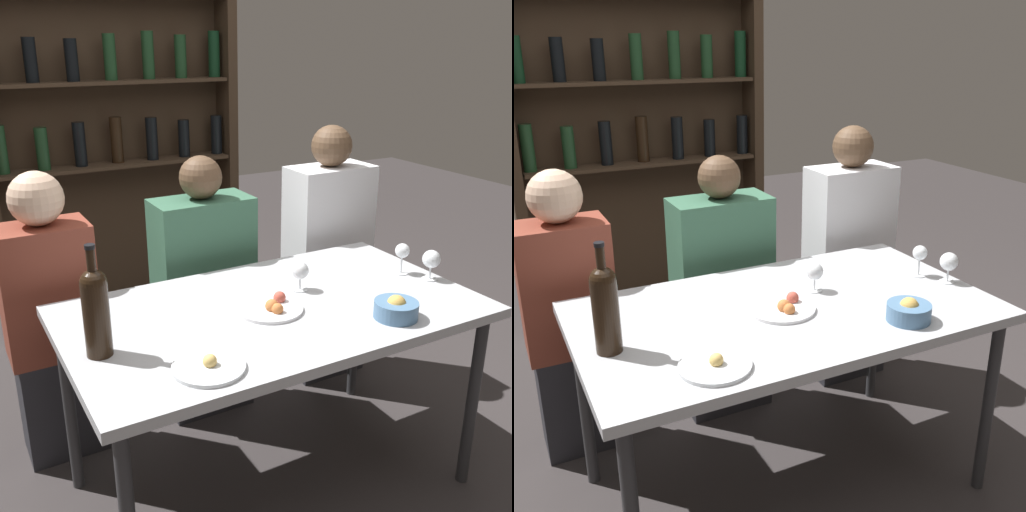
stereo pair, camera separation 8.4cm
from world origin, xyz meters
TOP-DOWN VIEW (x-y plane):
  - ground_plane at (0.00, 0.00)m, footprint 10.00×10.00m
  - dining_table at (0.00, 0.00)m, footprint 1.44×0.82m
  - wine_rack_wall at (0.00, 1.79)m, footprint 1.46×0.21m
  - wine_bottle at (-0.62, -0.03)m, footprint 0.08×0.08m
  - wine_glass_0 at (0.61, 0.03)m, footprint 0.06×0.06m
  - wine_glass_1 at (0.16, 0.08)m, footprint 0.06×0.06m
  - wine_glass_2 at (0.66, -0.08)m, footprint 0.07×0.07m
  - food_plate_0 at (-0.02, -0.02)m, footprint 0.23×0.23m
  - food_plate_1 at (-0.37, -0.27)m, footprint 0.21×0.21m
  - snack_bowl at (0.31, -0.27)m, footprint 0.15×0.15m
  - seated_person_left at (-0.64, 0.62)m, footprint 0.35×0.22m
  - seated_person_center at (0.01, 0.62)m, footprint 0.42×0.22m
  - seated_person_right at (0.68, 0.62)m, footprint 0.40×0.22m

SIDE VIEW (x-z plane):
  - ground_plane at x=0.00m, z-range 0.00..0.00m
  - seated_person_center at x=0.01m, z-range -0.04..1.14m
  - seated_person_left at x=-0.64m, z-range -0.03..1.16m
  - seated_person_right at x=0.68m, z-range -0.04..1.22m
  - dining_table at x=0.00m, z-range 0.31..1.07m
  - food_plate_1 at x=-0.37m, z-range 0.74..0.78m
  - food_plate_0 at x=-0.02m, z-range 0.74..0.79m
  - snack_bowl at x=0.31m, z-range 0.74..0.83m
  - wine_glass_1 at x=0.16m, z-range 0.77..0.88m
  - wine_glass_2 at x=0.66m, z-range 0.77..0.89m
  - wine_glass_0 at x=0.61m, z-range 0.78..0.90m
  - wine_bottle at x=-0.62m, z-range 0.73..1.07m
  - wine_rack_wall at x=0.00m, z-range 0.06..2.19m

